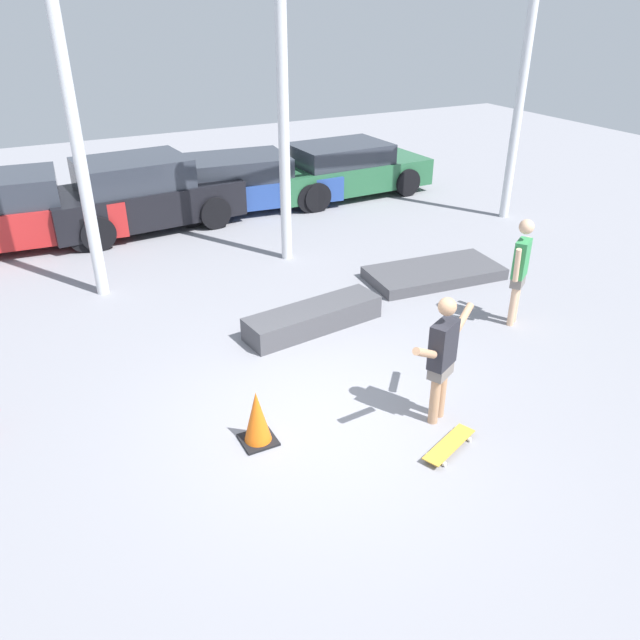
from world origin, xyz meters
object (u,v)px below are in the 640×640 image
at_px(skateboarder, 442,354).
at_px(parked_car_red, 3,213).
at_px(skateboard, 449,445).
at_px(parked_car_green, 344,170).
at_px(parked_car_blue, 239,183).
at_px(parked_car_black, 141,195).
at_px(manual_pad, 434,273).
at_px(bystander, 520,267).
at_px(grind_box, 313,318).
at_px(traffic_cone, 257,418).

bearing_deg(skateboarder, parked_car_red, 89.38).
relative_size(skateboard, parked_car_green, 0.20).
bearing_deg(parked_car_green, parked_car_blue, 175.56).
relative_size(skateboarder, skateboard, 1.93).
bearing_deg(parked_car_black, manual_pad, -56.90).
xyz_separation_m(skateboarder, parked_car_green, (3.63, 8.75, -0.27)).
distance_m(parked_car_red, bystander, 9.87).
xyz_separation_m(skateboard, parked_car_red, (-3.96, 9.22, 0.64)).
bearing_deg(parked_car_red, grind_box, -51.85).
bearing_deg(parked_car_red, parked_car_black, 3.36).
bearing_deg(parked_car_green, grind_box, -124.92).
bearing_deg(parked_car_green, bystander, -100.36).
xyz_separation_m(skateboarder, parked_car_blue, (0.87, 8.87, -0.29)).
bearing_deg(skateboarder, bystander, 3.53).
xyz_separation_m(parked_car_red, traffic_cone, (2.10, -8.09, -0.37)).
bearing_deg(parked_car_red, parked_car_blue, 7.09).
bearing_deg(skateboard, traffic_cone, 126.85).
bearing_deg(parked_car_blue, parked_car_red, -172.13).
xyz_separation_m(parked_car_blue, traffic_cone, (-2.95, -8.28, -0.28)).
bearing_deg(grind_box, parked_car_blue, 79.36).
distance_m(parked_car_black, bystander, 8.20).
relative_size(manual_pad, bystander, 1.43).
bearing_deg(parked_car_green, skateboarder, -114.44).
xyz_separation_m(skateboard, parked_car_black, (-1.24, 9.15, 0.67)).
height_order(grind_box, bystander, bystander).
xyz_separation_m(skateboard, traffic_cone, (-1.86, 1.13, 0.27)).
relative_size(parked_car_black, traffic_cone, 6.16).
xyz_separation_m(parked_car_red, bystander, (6.72, -7.22, 0.25)).
xyz_separation_m(skateboarder, manual_pad, (2.51, 3.42, -0.80)).
relative_size(manual_pad, parked_car_red, 0.53).
xyz_separation_m(parked_car_blue, bystander, (1.67, -7.41, 0.34)).
height_order(skateboard, parked_car_black, parked_car_black).
bearing_deg(parked_car_black, skateboarder, -84.71).
bearing_deg(skateboard, parked_car_green, 45.60).
xyz_separation_m(grind_box, parked_car_green, (3.91, 6.02, 0.46)).
distance_m(skateboard, parked_car_blue, 9.49).
distance_m(manual_pad, parked_car_red, 8.53).
bearing_deg(grind_box, parked_car_red, 123.23).
xyz_separation_m(manual_pad, parked_car_blue, (-1.64, 5.45, 0.51)).
relative_size(parked_car_red, parked_car_black, 1.10).
bearing_deg(skateboard, skateboarder, 46.11).
bearing_deg(parked_car_red, parked_car_green, 5.43).
xyz_separation_m(manual_pad, traffic_cone, (-4.59, -2.83, 0.23)).
relative_size(parked_car_red, parked_car_green, 1.08).
bearing_deg(bystander, traffic_cone, -22.37).
bearing_deg(parked_car_red, traffic_cone, -70.55).
height_order(manual_pad, parked_car_black, parked_car_black).
relative_size(skateboard, manual_pad, 0.35).
height_order(parked_car_red, parked_car_green, parked_car_red).
xyz_separation_m(manual_pad, parked_car_black, (-3.97, 5.19, 0.63)).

